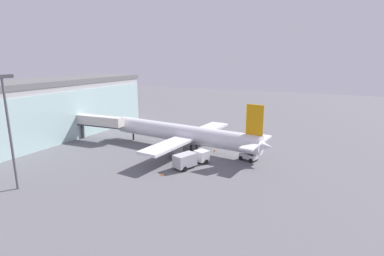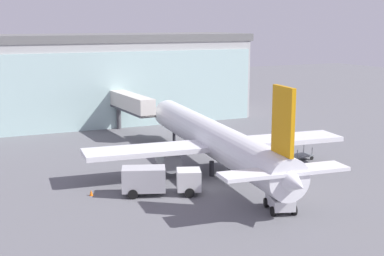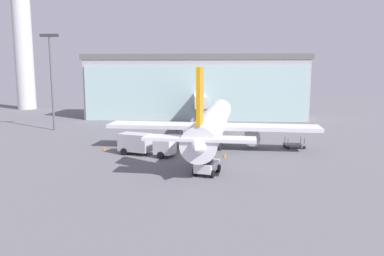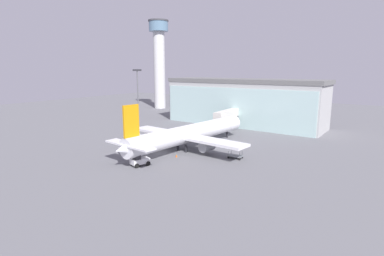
{
  "view_description": "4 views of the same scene",
  "coord_description": "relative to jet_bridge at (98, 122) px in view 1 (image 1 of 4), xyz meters",
  "views": [
    {
      "loc": [
        -52.08,
        -21.0,
        19.23
      ],
      "look_at": [
        4.75,
        4.96,
        4.3
      ],
      "focal_mm": 28.0,
      "sensor_mm": 36.0,
      "label": 1
    },
    {
      "loc": [
        -24.37,
        -44.1,
        15.92
      ],
      "look_at": [
        0.33,
        6.3,
        4.73
      ],
      "focal_mm": 50.0,
      "sensor_mm": 36.0,
      "label": 2
    },
    {
      "loc": [
        0.82,
        -45.75,
        10.57
      ],
      "look_at": [
        -0.24,
        4.62,
        2.81
      ],
      "focal_mm": 35.0,
      "sensor_mm": 36.0,
      "label": 3
    },
    {
      "loc": [
        37.18,
        -45.68,
        16.71
      ],
      "look_at": [
        2.97,
        6.29,
        4.55
      ],
      "focal_mm": 28.0,
      "sensor_mm": 36.0,
      "label": 4
    }
  ],
  "objects": [
    {
      "name": "ground",
      "position": [
        -0.79,
        -27.33,
        -4.46
      ],
      "size": [
        240.0,
        240.0,
        0.0
      ],
      "primitive_type": "plane",
      "color": "slate"
    },
    {
      "name": "terminal_building",
      "position": [
        -0.8,
        11.91,
        2.54
      ],
      "size": [
        49.19,
        15.73,
        14.0
      ],
      "rotation": [
        0.0,
        0.0,
        -0.04
      ],
      "color": "#AAAAAA",
      "rests_on": "ground"
    },
    {
      "name": "jet_bridge",
      "position": [
        0.0,
        0.0,
        0.0
      ],
      "size": [
        2.69,
        12.95,
        5.84
      ],
      "rotation": [
        0.0,
        0.0,
        1.61
      ],
      "color": "beige",
      "rests_on": "ground"
    },
    {
      "name": "apron_light_mast",
      "position": [
        -26.05,
        -7.44,
        5.65
      ],
      "size": [
        3.2,
        0.4,
        16.82
      ],
      "color": "#59595E",
      "rests_on": "ground"
    },
    {
      "name": "airplane",
      "position": [
        1.83,
        -21.87,
        -1.08
      ],
      "size": [
        28.75,
        37.79,
        10.88
      ],
      "rotation": [
        0.0,
        0.0,
        1.45
      ],
      "color": "silver",
      "rests_on": "ground"
    },
    {
      "name": "catering_truck",
      "position": [
        -6.9,
        -27.05,
        -3.0
      ],
      "size": [
        7.6,
        4.75,
        2.65
      ],
      "rotation": [
        0.0,
        0.0,
        5.9
      ],
      "color": "silver",
      "rests_on": "ground"
    },
    {
      "name": "baggage_cart",
      "position": [
        13.02,
        -22.46,
        -3.96
      ],
      "size": [
        2.9,
        1.79,
        1.5
      ],
      "rotation": [
        0.0,
        0.0,
        3.21
      ],
      "color": "slate",
      "rests_on": "ground"
    },
    {
      "name": "pushback_tug",
      "position": [
        0.73,
        -35.77,
        -3.49
      ],
      "size": [
        3.02,
        3.61,
        2.3
      ],
      "rotation": [
        0.0,
        0.0,
        1.24
      ],
      "color": "silver",
      "rests_on": "ground"
    },
    {
      "name": "safety_cone_nose",
      "position": [
        3.09,
        -27.95,
        -4.19
      ],
      "size": [
        0.36,
        0.36,
        0.55
      ],
      "primitive_type": "cone",
      "color": "orange",
      "rests_on": "ground"
    },
    {
      "name": "safety_cone_wingtip",
      "position": [
        -12.66,
        -24.57,
        -4.19
      ],
      "size": [
        0.36,
        0.36,
        0.55
      ],
      "primitive_type": "cone",
      "color": "orange",
      "rests_on": "ground"
    }
  ]
}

